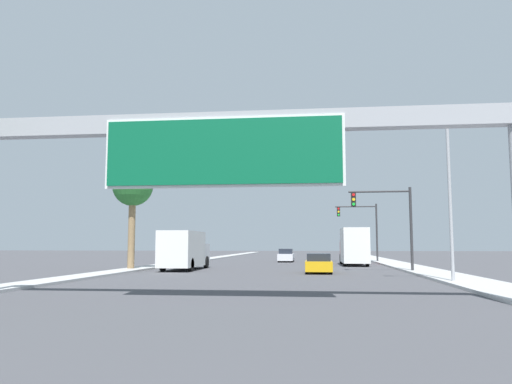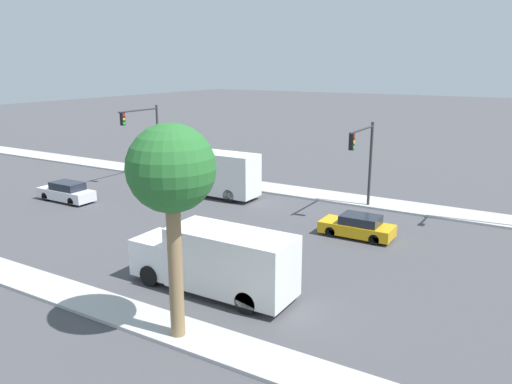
{
  "view_description": "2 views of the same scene",
  "coord_description": "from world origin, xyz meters",
  "views": [
    {
      "loc": [
        3.17,
        0.56,
        2.04
      ],
      "look_at": [
        0.0,
        28.07,
        4.93
      ],
      "focal_mm": 35.0,
      "sensor_mm": 36.0,
      "label": 1
    },
    {
      "loc": [
        -24.18,
        27.11,
        10.15
      ],
      "look_at": [
        -1.71,
        40.46,
        3.43
      ],
      "focal_mm": 35.0,
      "sensor_mm": 36.0,
      "label": 2
    }
  ],
  "objects": [
    {
      "name": "palm_tree_background",
      "position": [
        -11.02,
        38.38,
        6.44
      ],
      "size": [
        3.19,
        3.19,
        8.22
      ],
      "color": "#8C704C",
      "rests_on": "ground"
    },
    {
      "name": "traffic_light_near_intersection",
      "position": [
        8.81,
        38.0,
        4.19
      ],
      "size": [
        4.56,
        0.32,
        6.2
      ],
      "color": "#2D2D30",
      "rests_on": "ground"
    },
    {
      "name": "car_far_right",
      "position": [
        0.0,
        58.26,
        0.7
      ],
      "size": [
        1.71,
        4.76,
        1.5
      ],
      "color": "silver",
      "rests_on": "ground"
    },
    {
      "name": "truck_box_secondary",
      "position": [
        -7.0,
        39.37,
        1.55
      ],
      "size": [
        2.42,
        8.03,
        3.03
      ],
      "color": "white",
      "rests_on": "ground"
    },
    {
      "name": "car_far_center",
      "position": [
        3.5,
        36.42,
        0.65
      ],
      "size": [
        1.83,
        4.37,
        1.38
      ],
      "color": "gold",
      "rests_on": "ground"
    },
    {
      "name": "truck_box_primary",
      "position": [
        7.0,
        49.76,
        1.78
      ],
      "size": [
        2.34,
        8.65,
        3.53
      ],
      "color": "red",
      "rests_on": "ground"
    },
    {
      "name": "sidewalk_right",
      "position": [
        11.25,
        60.0,
        0.07
      ],
      "size": [
        3.0,
        120.0,
        0.15
      ],
      "color": "#B2B2B2",
      "rests_on": "ground"
    },
    {
      "name": "traffic_light_mid_block",
      "position": [
        8.81,
        58.0,
        4.44
      ],
      "size": [
        4.69,
        0.32,
        6.57
      ],
      "color": "#2D2D30",
      "rests_on": "ground"
    }
  ]
}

